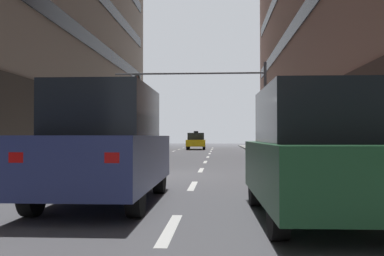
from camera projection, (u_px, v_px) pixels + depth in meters
The scene contains 26 objects.
ground_plane at pixel (150, 175), 13.82m from camera, with size 120.00×120.00×0.00m, color #515156.
sidewalk_right at pixel (341, 174), 13.43m from camera, with size 2.76×80.00×0.14m, color gray.
lane_stripe_l1_s3 at pixel (71, 185), 10.92m from camera, with size 0.16×2.00×0.01m, color silver.
lane_stripe_l1_s4 at pixel (117, 170), 15.91m from camera, with size 0.16×2.00×0.01m, color silver.
lane_stripe_l1_s5 at pixel (142, 162), 20.90m from camera, with size 0.16×2.00×0.01m, color silver.
lane_stripe_l1_s6 at pixel (156, 157), 25.89m from camera, with size 0.16×2.00×0.01m, color silver.
lane_stripe_l1_s7 at pixel (166, 153), 30.88m from camera, with size 0.16×2.00×0.01m, color silver.
lane_stripe_l1_s8 at pixel (174, 151), 35.87m from camera, with size 0.16×2.00×0.01m, color silver.
lane_stripe_l1_s9 at pixel (179, 149), 40.86m from camera, with size 0.16×2.00×0.01m, color silver.
lane_stripe_l1_s10 at pixel (184, 148), 45.85m from camera, with size 0.16×2.00×0.01m, color silver.
lane_stripe_l2_s2 at pixel (170, 229), 5.73m from camera, with size 0.16×2.00×0.01m, color silver.
lane_stripe_l2_s3 at pixel (193, 186), 10.72m from camera, with size 0.16×2.00×0.01m, color silver.
lane_stripe_l2_s4 at pixel (201, 170), 15.71m from camera, with size 0.16×2.00×0.01m, color silver.
lane_stripe_l2_s5 at pixel (205, 162), 20.70m from camera, with size 0.16×2.00×0.01m, color silver.
lane_stripe_l2_s6 at pixel (208, 157), 25.69m from camera, with size 0.16×2.00×0.01m, color silver.
lane_stripe_l2_s7 at pixel (210, 154), 30.68m from camera, with size 0.16×2.00×0.01m, color silver.
lane_stripe_l2_s8 at pixel (211, 151), 35.67m from camera, with size 0.16×2.00×0.01m, color silver.
lane_stripe_l2_s9 at pixel (212, 149), 40.66m from camera, with size 0.16×2.00×0.01m, color silver.
lane_stripe_l2_s10 at pixel (213, 148), 45.65m from camera, with size 0.16×2.00×0.01m, color silver.
taxi_driving_0 at pixel (196, 141), 40.47m from camera, with size 1.86×4.27×1.76m.
car_driving_1 at pixel (142, 142), 29.96m from camera, with size 1.98×4.51×1.68m.
car_driving_2 at pixel (107, 145), 8.03m from camera, with size 1.95×4.58×2.21m.
car_parked_0 at pixel (314, 154), 6.38m from camera, with size 1.82×4.19×2.01m.
traffic_signal_0 at pixel (216, 91), 26.48m from camera, with size 9.56×0.35×5.77m.
pedestrian_0 at pixel (335, 139), 17.08m from camera, with size 0.36×0.45×1.74m.
pedestrian_1 at pixel (309, 141), 14.55m from camera, with size 0.48×0.34×1.64m.
Camera 1 is at (2.24, -13.73, 1.26)m, focal length 39.50 mm.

